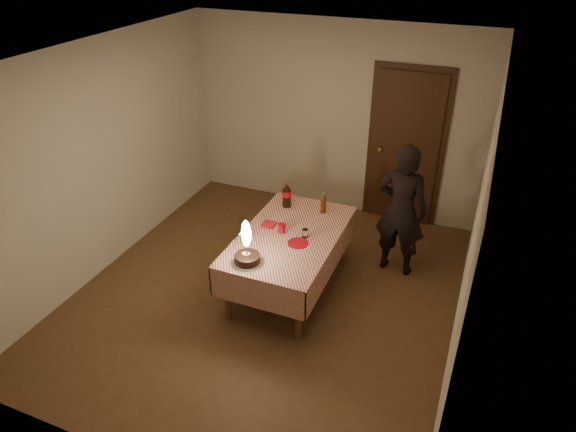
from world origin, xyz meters
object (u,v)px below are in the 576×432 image
at_px(clear_cup, 305,233).
at_px(dining_table, 290,242).
at_px(amber_bottle_right, 323,203).
at_px(photographer, 401,210).
at_px(birthday_cake, 247,251).
at_px(red_cup, 282,228).
at_px(cola_bottle, 287,195).
at_px(red_plate, 298,243).

bearing_deg(clear_cup, dining_table, -172.07).
distance_m(amber_bottle_right, photographer, 0.88).
bearing_deg(photographer, clear_cup, -138.29).
bearing_deg(birthday_cake, photographer, 49.21).
bearing_deg(photographer, dining_table, -142.43).
bearing_deg(red_cup, birthday_cake, -98.43).
distance_m(birthday_cake, photographer, 1.88).
bearing_deg(cola_bottle, amber_bottle_right, 3.70).
bearing_deg(birthday_cake, clear_cup, 60.89).
xyz_separation_m(clear_cup, cola_bottle, (-0.44, 0.55, 0.11)).
bearing_deg(amber_bottle_right, clear_cup, -90.62).
xyz_separation_m(red_plate, amber_bottle_right, (0.03, 0.72, 0.11)).
relative_size(dining_table, clear_cup, 19.11).
distance_m(birthday_cake, clear_cup, 0.75).
height_order(birthday_cake, red_cup, birthday_cake).
relative_size(birthday_cake, red_plate, 2.17).
xyz_separation_m(red_cup, photographer, (1.13, 0.78, 0.06)).
xyz_separation_m(clear_cup, amber_bottle_right, (0.01, 0.57, 0.07)).
bearing_deg(birthday_cake, dining_table, 72.71).
xyz_separation_m(dining_table, cola_bottle, (-0.27, 0.57, 0.25)).
xyz_separation_m(cola_bottle, amber_bottle_right, (0.44, 0.03, -0.03)).
bearing_deg(cola_bottle, birthday_cake, -86.47).
xyz_separation_m(dining_table, amber_bottle_right, (0.17, 0.60, 0.21)).
xyz_separation_m(red_cup, clear_cup, (0.27, 0.01, -0.01)).
bearing_deg(photographer, red_plate, -133.99).
relative_size(red_plate, red_cup, 2.20).
bearing_deg(photographer, red_cup, -145.49).
height_order(dining_table, red_plate, red_plate).
height_order(dining_table, clear_cup, clear_cup).
relative_size(birthday_cake, photographer, 0.30).
distance_m(red_cup, clear_cup, 0.27).
relative_size(red_cup, clear_cup, 1.11).
distance_m(red_plate, cola_bottle, 0.82).
xyz_separation_m(birthday_cake, cola_bottle, (-0.07, 1.20, 0.03)).
distance_m(red_plate, red_cup, 0.29).
bearing_deg(dining_table, amber_bottle_right, 73.78).
bearing_deg(dining_table, cola_bottle, 115.39).
relative_size(dining_table, red_cup, 17.20).
distance_m(red_plate, photographer, 1.29).
height_order(red_plate, cola_bottle, cola_bottle).
height_order(red_plate, photographer, photographer).
bearing_deg(dining_table, photographer, 37.57).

